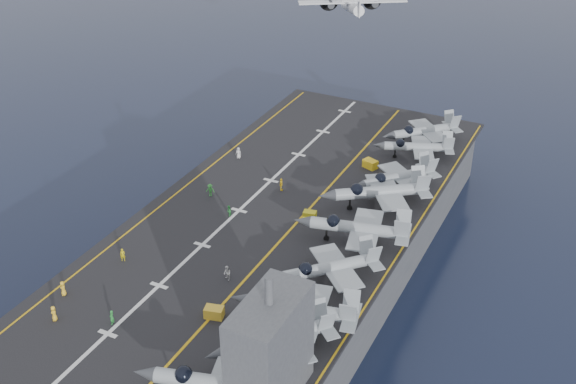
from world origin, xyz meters
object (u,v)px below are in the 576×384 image
at_px(tow_cart_a, 214,312).
at_px(transport_plane, 352,8).
at_px(island_superstructure, 270,340).
at_px(fighter_jet_0, 217,382).

bearing_deg(tow_cart_a, transport_plane, 100.76).
bearing_deg(island_superstructure, tow_cart_a, 145.60).
bearing_deg(tow_cart_a, island_superstructure, -34.40).
xyz_separation_m(fighter_jet_0, tow_cart_a, (-7.35, 11.18, -2.04)).
height_order(island_superstructure, transport_plane, transport_plane).
distance_m(tow_cart_a, transport_plane, 80.10).
bearing_deg(fighter_jet_0, tow_cart_a, 123.33).
relative_size(island_superstructure, transport_plane, 0.58).
xyz_separation_m(island_superstructure, fighter_jet_0, (-4.34, -3.17, -4.80)).
bearing_deg(island_superstructure, transport_plane, 107.18).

